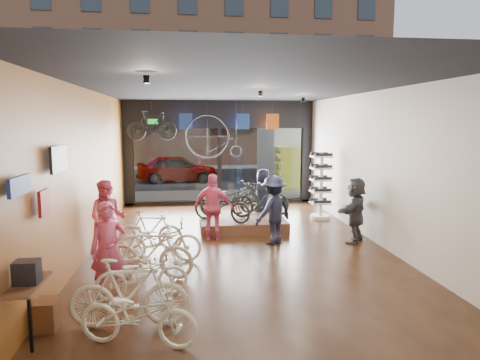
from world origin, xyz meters
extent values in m
cube|color=black|center=(0.00, 0.00, -0.02)|extent=(7.00, 12.00, 0.04)
cube|color=black|center=(0.00, 0.00, 3.82)|extent=(7.00, 12.00, 0.04)
cube|color=olive|center=(-3.52, 0.00, 1.90)|extent=(0.04, 12.00, 3.80)
cube|color=beige|center=(3.52, 0.00, 1.90)|extent=(0.04, 12.00, 3.80)
cube|color=beige|center=(0.00, -6.02, 1.90)|extent=(7.00, 0.04, 3.80)
cube|color=#198C26|center=(-2.40, 5.88, 3.05)|extent=(0.35, 0.06, 0.18)
cube|color=black|center=(0.00, 15.00, -0.01)|extent=(30.00, 18.00, 0.02)
cube|color=slate|center=(0.00, 7.20, 0.06)|extent=(30.00, 2.40, 0.12)
cube|color=slate|center=(0.00, 19.00, 0.06)|extent=(30.00, 2.00, 0.12)
cube|color=brown|center=(0.00, 21.50, 7.00)|extent=(26.00, 5.00, 14.00)
imported|color=gray|center=(-1.72, 12.00, 0.69)|extent=(4.04, 1.62, 1.38)
imported|color=beige|center=(-1.89, -4.26, 0.44)|extent=(1.78, 1.03, 0.88)
imported|color=beige|center=(-2.08, -3.70, 0.53)|extent=(1.78, 0.57, 1.06)
imported|color=beige|center=(-2.00, -2.63, 0.41)|extent=(1.64, 0.80, 0.82)
imported|color=beige|center=(-1.96, -1.70, 0.53)|extent=(1.82, 0.86, 1.05)
imported|color=beige|center=(-1.82, -0.71, 0.48)|extent=(1.85, 0.75, 0.95)
imported|color=beige|center=(-2.10, 0.28, 0.47)|extent=(1.63, 0.75, 0.94)
cube|color=#513623|center=(0.34, 2.05, 0.15)|extent=(2.40, 1.80, 0.30)
imported|color=black|center=(-0.27, 1.69, 0.76)|extent=(1.79, 1.48, 0.92)
imported|color=black|center=(0.88, 2.09, 0.81)|extent=(1.69, 0.48, 1.02)
imported|color=black|center=(0.05, 2.52, 0.79)|extent=(1.97, 1.15, 0.98)
imported|color=#CC4C72|center=(-2.57, -2.49, 0.84)|extent=(0.69, 0.53, 1.68)
imported|color=#CC4C72|center=(-3.00, -0.12, 0.87)|extent=(0.92, 0.76, 1.74)
imported|color=#CC4C72|center=(-0.55, 0.93, 0.86)|extent=(1.09, 0.69, 1.72)
imported|color=#161C33|center=(0.91, 0.35, 0.86)|extent=(1.28, 1.15, 1.72)
imported|color=#161C33|center=(1.10, 2.92, 0.81)|extent=(0.85, 0.62, 1.61)
imported|color=#3F3F44|center=(3.00, 0.28, 0.83)|extent=(1.33, 1.51, 1.66)
imported|color=black|center=(-2.31, 4.20, 2.93)|extent=(1.62, 0.62, 0.95)
cube|color=#1E3F99|center=(-1.22, 5.20, 3.05)|extent=(0.45, 0.03, 0.55)
cube|color=#1E3F99|center=(0.79, 5.20, 3.05)|extent=(0.45, 0.03, 0.55)
cube|color=#CC5919|center=(1.84, 5.20, 3.05)|extent=(0.45, 0.03, 0.55)
camera|label=1|loc=(-1.19, -9.86, 3.02)|focal=32.00mm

